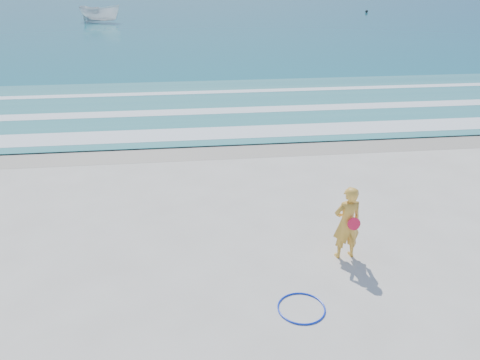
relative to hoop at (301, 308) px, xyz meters
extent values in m
plane|color=silver|center=(-0.68, -0.43, -0.02)|extent=(400.00, 400.00, 0.00)
cube|color=#B2A893|center=(-0.68, 8.57, -0.01)|extent=(400.00, 2.40, 0.00)
cube|color=#59B7AD|center=(-0.68, 13.57, 0.03)|extent=(400.00, 10.00, 0.01)
cube|color=white|center=(-0.68, 9.87, 0.04)|extent=(400.00, 1.40, 0.01)
cube|color=white|center=(-0.68, 12.77, 0.04)|extent=(400.00, 0.90, 0.01)
cube|color=white|center=(-0.68, 16.07, 0.04)|extent=(400.00, 0.60, 0.01)
torus|color=#0B2CD0|center=(0.00, 0.00, 0.00)|extent=(1.07, 1.07, 0.03)
imported|color=silver|center=(-10.76, 48.48, 0.95)|extent=(5.12, 3.37, 1.85)
sphere|color=black|center=(22.21, 56.00, 0.21)|extent=(0.37, 0.37, 0.37)
imported|color=gold|center=(1.30, 1.57, 0.81)|extent=(0.64, 0.46, 1.65)
cylinder|color=#FC163E|center=(1.38, 1.39, 0.88)|extent=(0.27, 0.08, 0.27)
camera|label=1|loc=(-1.91, -6.60, 5.69)|focal=35.00mm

